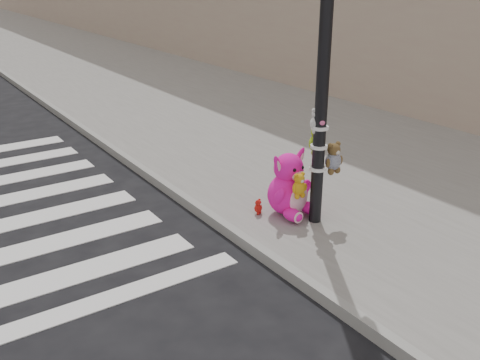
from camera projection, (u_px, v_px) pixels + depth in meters
sidewalk_near at (182, 94)px, 14.79m from camera, size 7.00×80.00×0.14m
curb_edge at (57, 111)px, 12.99m from camera, size 0.12×80.00×0.15m
signal_pole at (322, 101)px, 6.62m from camera, size 0.69×0.50×4.00m
pink_bunny at (289, 188)px, 7.27m from camera, size 0.66×0.73×0.92m
red_teddy at (258, 207)px, 7.36m from camera, size 0.18×0.16×0.22m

